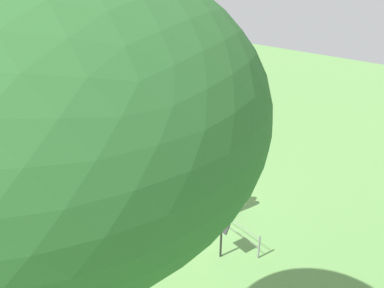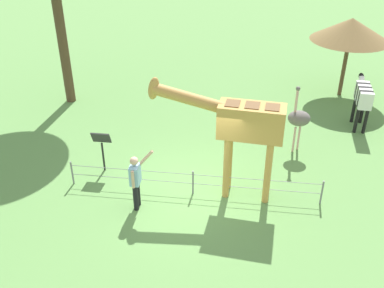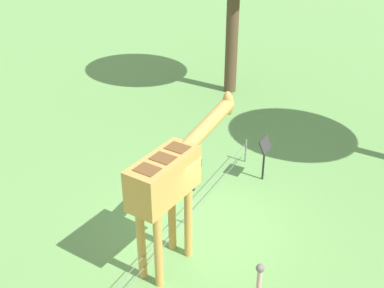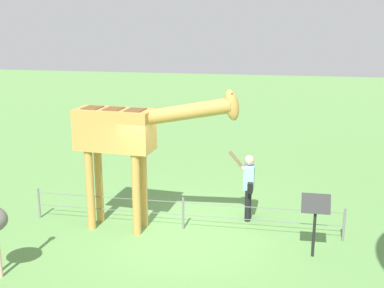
{
  "view_description": "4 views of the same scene",
  "coord_description": "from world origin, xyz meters",
  "views": [
    {
      "loc": [
        8.77,
        -6.16,
        6.97
      ],
      "look_at": [
        -0.79,
        0.94,
        1.76
      ],
      "focal_mm": 33.59,
      "sensor_mm": 36.0,
      "label": 1
    },
    {
      "loc": [
        -1.34,
        10.12,
        7.58
      ],
      "look_at": [
        0.02,
        0.14,
        1.65
      ],
      "focal_mm": 41.77,
      "sensor_mm": 36.0,
      "label": 2
    },
    {
      "loc": [
        -8.32,
        -4.4,
        7.5
      ],
      "look_at": [
        0.56,
        0.33,
        1.97
      ],
      "focal_mm": 44.92,
      "sensor_mm": 36.0,
      "label": 3
    },
    {
      "loc": [
        2.03,
        -10.0,
        4.71
      ],
      "look_at": [
        0.11,
        0.58,
        1.87
      ],
      "focal_mm": 45.78,
      "sensor_mm": 36.0,
      "label": 4
    }
  ],
  "objects": [
    {
      "name": "giraffe",
      "position": [
        -1.19,
        -0.14,
        2.17
      ],
      "size": [
        3.66,
        0.85,
        3.31
      ],
      "color": "#C69347",
      "rests_on": "ground_plane"
    },
    {
      "name": "ground_plane",
      "position": [
        0.0,
        0.0,
        0.0
      ],
      "size": [
        60.0,
        60.0,
        0.0
      ],
      "primitive_type": "plane",
      "color": "#60934C"
    },
    {
      "name": "visitor",
      "position": [
        1.4,
        0.86,
        0.9
      ],
      "size": [
        0.6,
        0.58,
        1.73
      ],
      "color": "black",
      "rests_on": "ground_plane"
    },
    {
      "name": "info_sign",
      "position": [
        2.82,
        -0.75,
        0.95
      ],
      "size": [
        0.56,
        0.21,
        1.32
      ],
      "color": "black",
      "rests_on": "ground_plane"
    },
    {
      "name": "wire_fence",
      "position": [
        0.0,
        0.06,
        0.4
      ],
      "size": [
        7.05,
        0.05,
        0.75
      ],
      "color": "slate",
      "rests_on": "ground_plane"
    }
  ]
}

